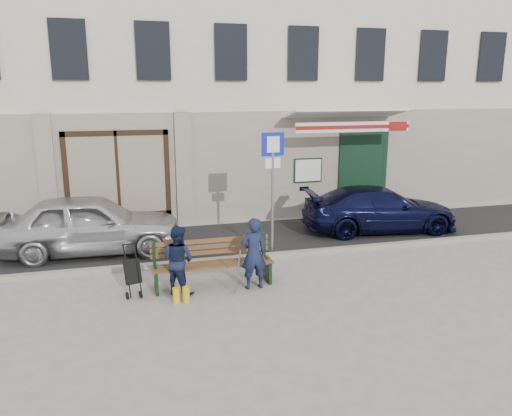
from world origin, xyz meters
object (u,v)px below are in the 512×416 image
object	(u,v)px
stroller	(133,273)
bench	(211,264)
car_silver	(90,224)
man	(253,253)
woman	(178,260)
parking_sign	(273,173)
car_navy	(379,209)

from	to	relation	value
stroller	bench	bearing A→B (deg)	-13.82
car_silver	bench	distance (m)	3.66
man	woman	world-z (taller)	man
man	parking_sign	bearing A→B (deg)	-121.38
man	woman	bearing A→B (deg)	-9.42
car_silver	man	bearing A→B (deg)	-131.42
stroller	man	bearing A→B (deg)	-22.84
car_silver	stroller	size ratio (longest dim) A/B	4.24
parking_sign	woman	xyz separation A→B (m)	(-2.39, -1.76, -1.28)
parking_sign	man	xyz separation A→B (m)	(-0.94, -1.88, -1.24)
man	car_navy	bearing A→B (deg)	-149.67
car_silver	bench	xyz separation A→B (m)	(2.42, -2.74, -0.26)
car_navy	woman	distance (m)	6.53
woman	stroller	world-z (taller)	woman
parking_sign	stroller	distance (m)	3.92
car_navy	bench	bearing A→B (deg)	123.89
car_navy	woman	bearing A→B (deg)	122.81
parking_sign	bench	distance (m)	2.76
bench	man	distance (m)	0.90
bench	woman	size ratio (longest dim) A/B	1.78
stroller	car_silver	bearing A→B (deg)	91.49
parking_sign	woman	size ratio (longest dim) A/B	2.14
car_silver	stroller	bearing A→B (deg)	-159.76
car_silver	woman	size ratio (longest dim) A/B	3.12
parking_sign	man	distance (m)	2.43
bench	woman	distance (m)	0.72
woman	stroller	distance (m)	0.89
car_navy	stroller	world-z (taller)	car_navy
car_silver	car_navy	distance (m)	7.58
car_silver	woman	bearing A→B (deg)	-146.89
woman	car_silver	bearing A→B (deg)	-15.96
car_silver	man	size ratio (longest dim) A/B	2.94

